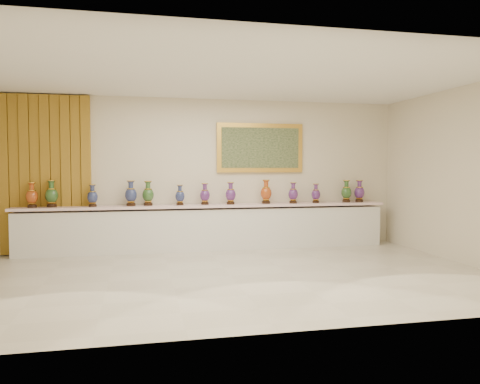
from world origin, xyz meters
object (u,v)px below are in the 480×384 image
at_px(vase_0, 32,196).
at_px(counter, 208,228).
at_px(vase_1, 52,195).
at_px(vase_2, 93,197).

bearing_deg(vase_0, counter, 0.52).
bearing_deg(vase_1, vase_2, -4.88).
height_order(counter, vase_2, vase_2).
bearing_deg(vase_2, counter, 1.24).
bearing_deg(vase_2, vase_0, 179.05).
xyz_separation_m(counter, vase_2, (-2.18, -0.05, 0.65)).
relative_size(counter, vase_2, 17.51).
height_order(counter, vase_1, vase_1).
bearing_deg(counter, vase_1, 179.71).
distance_m(counter, vase_0, 3.31).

